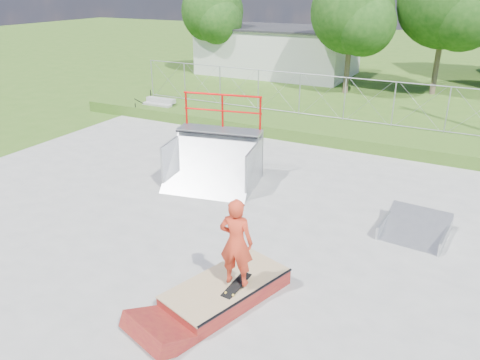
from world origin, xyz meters
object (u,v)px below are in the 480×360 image
Objects in this scene: quarter_pipe at (212,145)px; skater at (236,246)px; grind_box at (227,290)px; flat_bank_ramp at (415,228)px.

skater is at bearing -65.86° from quarter_pipe.
grind_box is 5.81m from quarter_pipe.
flat_bank_ramp is (6.09, -0.37, -1.10)m from quarter_pipe.
skater reaches higher than flat_bank_ramp.
grind_box is at bearing -21.44° from skater.
skater reaches higher than grind_box.
flat_bank_ramp is 5.29m from skater.
grind_box is 1.15m from skater.
skater is (-2.69, -4.43, 1.08)m from flat_bank_ramp.
quarter_pipe is 1.66× the size of flat_bank_ramp.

